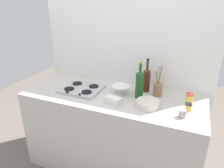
# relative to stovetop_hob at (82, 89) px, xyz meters

# --- Properties ---
(ground_plane) EXTENTS (6.00, 6.00, 0.00)m
(ground_plane) POSITION_rel_stovetop_hob_xyz_m (0.34, 0.01, -0.91)
(ground_plane) COLOR #6B6056
(ground_plane) RESTS_ON ground
(counter_block) EXTENTS (1.80, 0.70, 0.90)m
(counter_block) POSITION_rel_stovetop_hob_xyz_m (0.34, 0.01, -0.46)
(counter_block) COLOR beige
(counter_block) RESTS_ON ground
(backsplash_panel) EXTENTS (1.90, 0.06, 2.36)m
(backsplash_panel) POSITION_rel_stovetop_hob_xyz_m (0.34, 0.39, 0.26)
(backsplash_panel) COLOR white
(backsplash_panel) RESTS_ON ground
(stovetop_hob) EXTENTS (0.41, 0.35, 0.04)m
(stovetop_hob) POSITION_rel_stovetop_hob_xyz_m (0.00, 0.00, 0.00)
(stovetop_hob) COLOR #B2B2B7
(stovetop_hob) RESTS_ON counter_block
(plate_stack) EXTENTS (0.21, 0.21, 0.06)m
(plate_stack) POSITION_rel_stovetop_hob_xyz_m (0.73, -0.09, 0.02)
(plate_stack) COLOR silver
(plate_stack) RESTS_ON counter_block
(wine_bottle_leftmost) EXTENTS (0.08, 0.08, 0.37)m
(wine_bottle_leftmost) POSITION_rel_stovetop_hob_xyz_m (0.61, 0.06, 0.13)
(wine_bottle_leftmost) COLOR #19471E
(wine_bottle_leftmost) RESTS_ON counter_block
(wine_bottle_mid_left) EXTENTS (0.07, 0.07, 0.35)m
(wine_bottle_mid_left) POSITION_rel_stovetop_hob_xyz_m (0.63, 0.24, 0.12)
(wine_bottle_mid_left) COLOR #472314
(wine_bottle_mid_left) RESTS_ON counter_block
(mixing_bowl) EXTENTS (0.19, 0.19, 0.09)m
(mixing_bowl) POSITION_rel_stovetop_hob_xyz_m (0.41, 0.07, 0.03)
(mixing_bowl) COLOR white
(mixing_bowl) RESTS_ON counter_block
(butter_dish) EXTENTS (0.17, 0.12, 0.06)m
(butter_dish) POSITION_rel_stovetop_hob_xyz_m (0.41, -0.14, 0.02)
(butter_dish) COLOR white
(butter_dish) RESTS_ON counter_block
(utensil_crock) EXTENTS (0.09, 0.09, 0.32)m
(utensil_crock) POSITION_rel_stovetop_hob_xyz_m (0.76, 0.17, 0.06)
(utensil_crock) COLOR #996B4C
(utensil_crock) RESTS_ON counter_block
(condiment_jar_front) EXTENTS (0.06, 0.06, 0.10)m
(condiment_jar_front) POSITION_rel_stovetop_hob_xyz_m (1.07, 0.12, 0.04)
(condiment_jar_front) COLOR gold
(condiment_jar_front) RESTS_ON counter_block
(condiment_jar_rear) EXTENTS (0.06, 0.06, 0.07)m
(condiment_jar_rear) POSITION_rel_stovetop_hob_xyz_m (1.03, -0.16, 0.02)
(condiment_jar_rear) COLOR #9E998C
(condiment_jar_rear) RESTS_ON counter_block
(condiment_jar_spare) EXTENTS (0.06, 0.06, 0.07)m
(condiment_jar_spare) POSITION_rel_stovetop_hob_xyz_m (1.07, -0.03, 0.02)
(condiment_jar_spare) COLOR gold
(condiment_jar_spare) RESTS_ON counter_block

